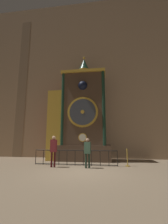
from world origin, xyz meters
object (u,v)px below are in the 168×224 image
Objects in this scene: clock_tower at (79,116)px; visitor_far at (87,150)px; stanchion_post at (127,161)px; visitor_near at (53,148)px.

clock_tower is 3.76m from visitor_far.
clock_tower is 5.12× the size of visitor_far.
stanchion_post is (2.27, 0.87, -0.65)m from visitor_far.
visitor_near is 1.09× the size of visitor_far.
visitor_near is 4.40m from stanchion_post.
visitor_near reaches higher than visitor_far.
visitor_far is at bearing -70.93° from clock_tower.
stanchion_post is at bearing 18.28° from visitor_near.
visitor_far is at bearing -158.94° from stanchion_post.
stanchion_post is (4.25, 0.87, -0.74)m from visitor_near.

